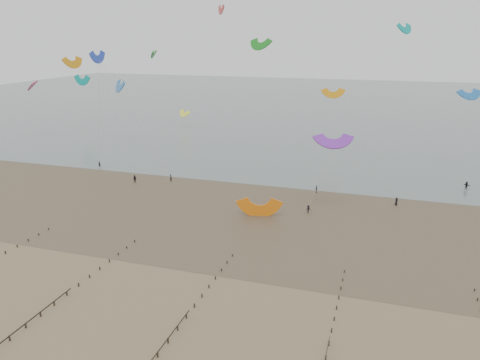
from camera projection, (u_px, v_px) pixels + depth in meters
name	position (u px, v px, depth m)	size (l,w,h in m)	color
ground	(179.00, 289.00, 66.51)	(500.00, 500.00, 0.00)	brown
sea_and_shore	(230.00, 206.00, 99.02)	(500.00, 665.00, 0.03)	#475654
kitesurfer_lead	(171.00, 178.00, 115.19)	(0.68, 0.45, 1.87)	black
kitesurfers	(339.00, 192.00, 105.15)	(104.00, 27.89, 1.90)	black
grounded_kite	(259.00, 216.00, 93.46)	(7.73, 4.05, 5.89)	orange
kites_airborne	(274.00, 80.00, 145.93)	(251.63, 101.23, 43.53)	#A82743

